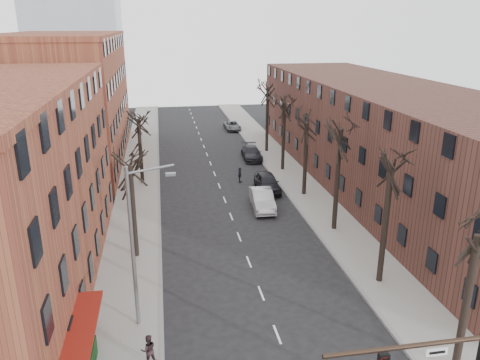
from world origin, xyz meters
name	(u,v)px	position (x,y,z in m)	size (l,w,h in m)	color
sidewalk_left	(139,180)	(-8.00, 35.00, 0.07)	(4.00, 90.00, 0.15)	gray
sidewalk_right	(288,172)	(8.00, 35.00, 0.07)	(4.00, 90.00, 0.15)	gray
building_left_far	(66,102)	(-16.00, 44.00, 7.00)	(12.00, 28.00, 14.00)	brown
building_right	(382,136)	(16.00, 30.00, 5.00)	(12.00, 50.00, 10.00)	#4C2A23
tree_right_b	(379,282)	(7.60, 12.00, 0.00)	(5.20, 5.20, 10.80)	black
tree_right_c	(334,230)	(7.60, 20.00, 0.00)	(5.20, 5.20, 11.60)	black
tree_right_d	(304,195)	(7.60, 28.00, 0.00)	(5.20, 5.20, 10.00)	black
tree_right_e	(282,170)	(7.60, 36.00, 0.00)	(5.20, 5.20, 10.80)	black
tree_right_f	(266,152)	(7.60, 44.00, 0.00)	(5.20, 5.20, 11.60)	black
tree_left_a	(137,257)	(-7.60, 18.00, 0.00)	(5.20, 5.20, 9.50)	black
tree_left_b	(143,184)	(-7.60, 34.00, 0.00)	(5.20, 5.20, 9.50)	black
streetlight	(136,242)	(-7.03, 10.00, 5.01)	(2.45, 0.22, 9.03)	slate
silver_sedan	(262,199)	(2.97, 25.37, 0.84)	(1.77, 5.08, 1.68)	#A5A7AC
parked_car_near	(267,182)	(4.42, 29.79, 0.86)	(2.03, 5.04, 1.72)	black
parked_car_mid	(252,153)	(5.08, 41.00, 0.76)	(2.13, 5.24, 1.52)	black
parked_car_far	(232,126)	(5.28, 57.36, 0.65)	(2.17, 4.70, 1.31)	#595D60
pedestrian_b	(148,350)	(-6.59, 6.74, 0.92)	(0.75, 0.58, 1.54)	black
pedestrian_crossing	(240,175)	(2.23, 32.70, 0.79)	(0.92, 0.38, 1.57)	black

